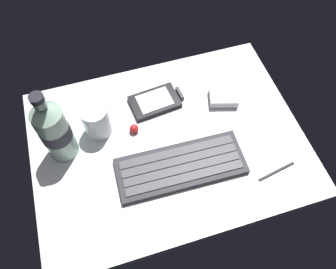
# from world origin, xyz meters

# --- Properties ---
(ground_plane) EXTENTS (0.64, 0.48, 0.03)m
(ground_plane) POSITION_xyz_m (0.00, -0.00, -0.01)
(ground_plane) COLOR silver
(keyboard) EXTENTS (0.29, 0.12, 0.02)m
(keyboard) POSITION_xyz_m (0.01, -0.08, 0.01)
(keyboard) COLOR #232328
(keyboard) RESTS_ON ground_plane
(handheld_device) EXTENTS (0.13, 0.09, 0.02)m
(handheld_device) POSITION_xyz_m (0.01, 0.12, 0.01)
(handheld_device) COLOR black
(handheld_device) RESTS_ON ground_plane
(juice_cup) EXTENTS (0.06, 0.06, 0.09)m
(juice_cup) POSITION_xyz_m (-0.15, 0.08, 0.04)
(juice_cup) COLOR silver
(juice_cup) RESTS_ON ground_plane
(water_bottle) EXTENTS (0.07, 0.07, 0.21)m
(water_bottle) POSITION_xyz_m (-0.24, 0.05, 0.09)
(water_bottle) COLOR #9EC1A8
(water_bottle) RESTS_ON ground_plane
(charger_block) EXTENTS (0.08, 0.07, 0.02)m
(charger_block) POSITION_xyz_m (0.17, 0.07, 0.01)
(charger_block) COLOR white
(charger_block) RESTS_ON ground_plane
(trackball_mouse) EXTENTS (0.02, 0.02, 0.02)m
(trackball_mouse) POSITION_xyz_m (-0.07, 0.05, 0.01)
(trackball_mouse) COLOR red
(trackball_mouse) RESTS_ON ground_plane
(stylus_pen) EXTENTS (0.09, 0.02, 0.01)m
(stylus_pen) POSITION_xyz_m (0.21, -0.15, 0.00)
(stylus_pen) COLOR #26262B
(stylus_pen) RESTS_ON ground_plane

